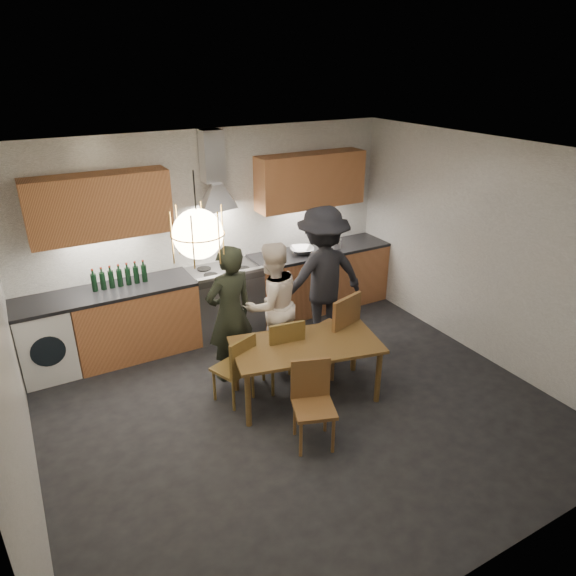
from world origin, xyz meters
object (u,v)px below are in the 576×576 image
dining_table (306,350)px  wine_bottles (119,275)px  chair_back_left (237,365)px  person_right (322,277)px  stock_pot (335,243)px  person_mid (272,305)px  chair_front (312,397)px  mixing_bowl (302,250)px  person_left (230,314)px

dining_table → wine_bottles: 2.40m
chair_back_left → wine_bottles: 1.87m
person_right → chair_back_left: bearing=28.7°
stock_pot → person_right: bearing=-132.2°
chair_back_left → person_mid: 0.94m
chair_front → dining_table: bearing=83.3°
person_mid → chair_front: bearing=71.3°
person_right → stock_pot: person_right is taller
chair_back_left → wine_bottles: bearing=-85.4°
stock_pot → wine_bottles: wine_bottles is taller
stock_pot → wine_bottles: 2.98m
dining_table → stock_pot: 2.35m
person_mid → mixing_bowl: 1.39m
person_right → wine_bottles: (-2.25, 0.90, 0.15)m
chair_front → wine_bottles: (-1.15, 2.47, 0.56)m
person_right → person_mid: bearing=14.2°
person_right → chair_front: bearing=58.2°
wine_bottles → chair_front: bearing=-65.0°
chair_back_left → person_right: (1.48, 0.71, 0.44)m
dining_table → chair_front: bearing=-103.4°
mixing_bowl → person_left: bearing=-145.9°
person_left → person_right: size_ratio=0.89×
dining_table → person_left: person_left is taller
person_right → mixing_bowl: person_right is taller
person_right → mixing_bowl: bearing=-100.0°
mixing_bowl → stock_pot: size_ratio=1.88×
dining_table → chair_front: (-0.30, -0.62, -0.10)m
mixing_bowl → wine_bottles: (-2.44, 0.08, 0.09)m
mixing_bowl → person_right: bearing=-103.2°
person_left → mixing_bowl: bearing=-155.1°
wine_bottles → person_mid: bearing=-35.6°
mixing_bowl → chair_front: bearing=-118.4°
chair_front → wine_bottles: bearing=134.2°
mixing_bowl → person_mid: bearing=-135.1°
dining_table → wine_bottles: bearing=140.6°
person_mid → stock_pot: (1.51, 0.95, 0.21)m
mixing_bowl → stock_pot: (0.53, -0.03, 0.02)m
person_left → person_right: bearing=179.9°
chair_front → person_left: person_left is taller
stock_pot → dining_table: bearing=-131.0°
stock_pot → wine_bottles: bearing=178.0°
dining_table → person_mid: size_ratio=1.10×
person_left → stock_pot: bearing=-163.1°
dining_table → person_right: size_ratio=0.94×
dining_table → person_right: 1.29m
stock_pot → chair_back_left: bearing=-145.7°
person_mid → wine_bottles: (-1.47, 1.05, 0.28)m
chair_back_left → person_mid: bearing=-162.6°
person_mid → mixing_bowl: (0.98, 0.97, 0.19)m
dining_table → chair_front: chair_front is taller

